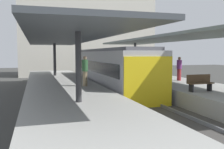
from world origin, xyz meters
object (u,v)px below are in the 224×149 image
Objects in this scene: passenger_near_bench at (85,71)px; commuter_train at (110,70)px; platform_sign at (150,58)px; passenger_far_end at (179,68)px; passenger_mid_platform at (142,65)px; platform_bench at (200,82)px.

commuter_train is at bearing 53.38° from passenger_near_bench.
platform_sign is 1.23× the size of passenger_near_bench.
platform_sign is 5.66m from passenger_near_bench.
passenger_far_end is at bearing -28.82° from commuter_train.
passenger_far_end is (1.84, -0.95, -0.74)m from platform_sign.
passenger_near_bench is 7.15m from passenger_far_end.
platform_sign reaches higher than passenger_mid_platform.
platform_sign is (2.61, -1.50, 0.90)m from commuter_train.
platform_bench is 5.89m from platform_sign.
passenger_near_bench is (-2.63, -3.53, 0.21)m from commuter_train.
platform_bench is 6.47m from passenger_near_bench.
platform_sign is at bearing 152.71° from passenger_far_end.
commuter_train is at bearing 151.18° from passenger_far_end.
passenger_mid_platform is (6.55, 6.51, -0.04)m from passenger_near_bench.
platform_bench is at bearing -97.12° from passenger_mid_platform.
passenger_mid_platform is 1.02× the size of passenger_far_end.
platform_bench is 0.63× the size of platform_sign.
platform_sign is (-0.03, 5.77, 1.16)m from platform_bench.
passenger_near_bench is 9.23m from passenger_mid_platform.
passenger_mid_platform reaches higher than passenger_far_end.
platform_sign is 1.30× the size of passenger_far_end.
passenger_mid_platform is at bearing 44.82° from passenger_near_bench.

